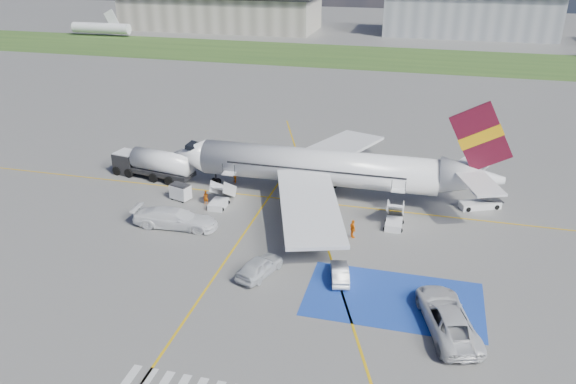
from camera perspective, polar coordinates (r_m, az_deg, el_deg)
name	(u,v)px	position (r m, az deg, el deg)	size (l,w,h in m)	color
ground	(285,258)	(50.87, -0.31, -6.67)	(400.00, 400.00, 0.00)	#60605E
grass_strip	(386,58)	(140.05, 9.89, 13.26)	(400.00, 30.00, 0.01)	#2D4C1E
taxiway_line_main	(313,202)	(61.17, 2.54, -1.03)	(120.00, 0.20, 0.01)	gold
taxiway_line_cross	(189,315)	(44.51, -10.07, -12.19)	(0.20, 60.00, 0.01)	gold
taxiway_line_diag	(313,202)	(61.17, 2.54, -1.03)	(0.20, 60.00, 0.01)	gold
staging_box	(393,299)	(46.30, 10.65, -10.63)	(14.00, 8.00, 0.01)	#1B3DA2
terminal_west	(221,12)	(185.60, -6.87, 17.67)	(60.00, 22.00, 10.00)	gray
terminal_centre	(470,14)	(178.49, 17.98, 16.78)	(48.00, 18.00, 12.00)	gray
airliner	(331,168)	(61.36, 4.37, 2.45)	(36.81, 32.95, 11.92)	silver
airstairs_fwd	(220,200)	(60.54, -6.93, -0.84)	(1.90, 5.20, 3.60)	silver
airstairs_aft	(394,220)	(56.96, 10.75, -2.81)	(1.90, 5.20, 3.60)	silver
fuel_tanker	(154,166)	(68.78, -13.46, 2.59)	(10.59, 4.44, 3.51)	black
gpu_cart	(180,193)	(62.54, -10.87, -0.07)	(2.45, 1.93, 1.79)	silver
belt_loader	(480,205)	(63.12, 18.94, -1.24)	(4.73, 3.11, 1.38)	silver
car_silver_a	(260,266)	(48.07, -2.89, -7.54)	(2.01, 4.99, 1.70)	silver
car_silver_b	(340,273)	(47.69, 5.29, -8.17)	(1.41, 4.05, 1.33)	#BABCC1
van_white_a	(448,314)	(43.49, 15.92, -11.81)	(3.05, 6.62, 2.49)	silver
van_white_b	(175,215)	(56.57, -11.41, -2.35)	(2.60, 6.40, 2.51)	white
crew_fwd	(206,198)	(60.97, -8.34, -0.57)	(0.57, 0.38, 1.57)	#DC5D0B
crew_nose	(234,176)	(65.91, -5.52, 1.66)	(0.87, 0.68, 1.79)	orange
crew_aft	(353,229)	(54.00, 6.59, -3.74)	(1.10, 0.46, 1.87)	orange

